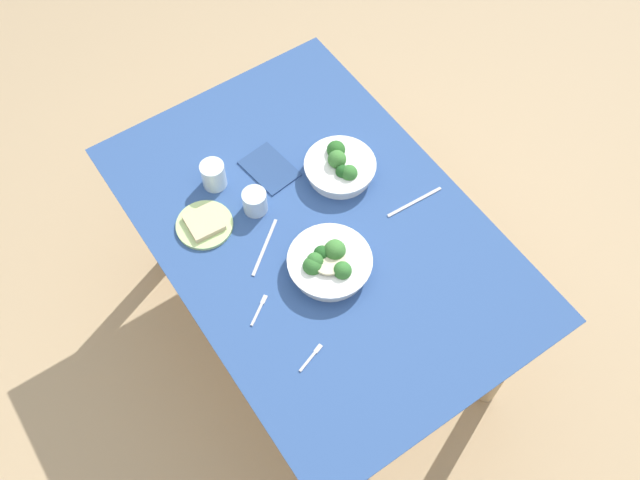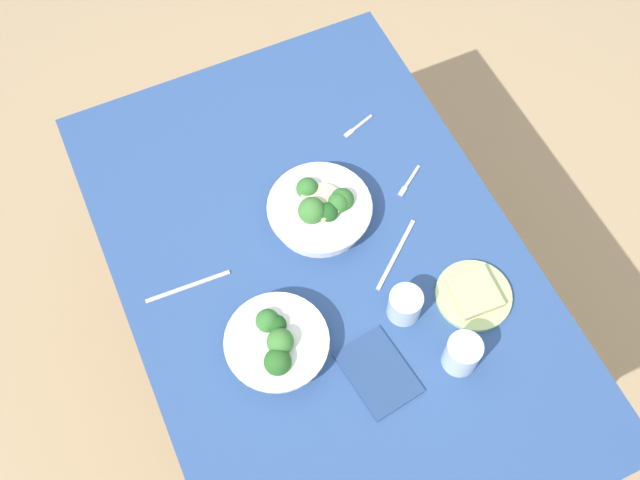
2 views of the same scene
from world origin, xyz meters
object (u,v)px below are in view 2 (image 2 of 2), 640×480
Objects in this scene: table_knife_left at (188,287)px; fork_by_near_bowl at (409,182)px; water_glass_center at (462,354)px; fork_by_far_bowl at (357,127)px; water_glass_side at (405,305)px; broccoli_bowl_far at (321,209)px; napkin_folded_upper at (379,372)px; broccoli_bowl_near at (277,344)px; table_knife_right at (396,254)px; bread_side_plate at (474,294)px.

fork_by_near_bowl is at bearing -173.42° from table_knife_left.
water_glass_center is 0.65m from table_knife_left.
fork_by_near_bowl is at bearing 83.08° from fork_by_far_bowl.
water_glass_side is 0.82× the size of fork_by_far_bowl.
fork_by_near_bowl is at bearing 165.67° from water_glass_center.
broccoli_bowl_far is 0.42m from napkin_folded_upper.
fork_by_far_bowl and fork_by_near_bowl have the same top height.
broccoli_bowl_near reaches higher than water_glass_center.
broccoli_bowl_near is 0.24m from napkin_folded_upper.
table_knife_left is at bearing -130.88° from water_glass_center.
napkin_folded_upper is at bearing 51.89° from broccoli_bowl_near.
water_glass_side is at bearing 30.83° from table_knife_right.
fork_by_far_bowl is 0.46× the size of table_knife_right.
broccoli_bowl_near is 2.42× the size of fork_by_far_bowl.
broccoli_bowl_near reaches higher than table_knife_left.
water_glass_center is at bearing -41.57° from bread_side_plate.
fork_by_far_bowl is at bearing -176.49° from bread_side_plate.
fork_by_far_bowl is at bearing -112.70° from fork_by_near_bowl.
water_glass_side is at bearing 25.63° from fork_by_near_bowl.
broccoli_bowl_near is 0.41m from water_glass_center.
table_knife_left is 0.51m from table_knife_right.
water_glass_center is 1.18× the size of water_glass_side.
bread_side_plate is 0.68m from table_knife_left.
broccoli_bowl_near is 0.31m from water_glass_side.
water_glass_center reaches higher than fork_by_far_bowl.
broccoli_bowl_far is 1.09× the size of broccoli_bowl_near.
broccoli_bowl_far is 2.73× the size of water_glass_center.
bread_side_plate reaches higher than fork_by_far_bowl.
water_glass_center is at bearing 20.16° from water_glass_side.
broccoli_bowl_far is 0.37m from table_knife_left.
fork_by_near_bowl is (-0.31, 0.18, -0.04)m from water_glass_side.
napkin_folded_upper is at bearing 49.53° from fork_by_far_bowl.
table_knife_left is at bearing -30.68° from fork_by_near_bowl.
broccoli_bowl_near is at bearing -118.54° from water_glass_center.
broccoli_bowl_far is 2.64× the size of fork_by_far_bowl.
table_knife_left is (-0.23, -0.13, -0.03)m from broccoli_bowl_near.
water_glass_center is 0.68m from fork_by_far_bowl.
table_knife_left is at bearing -53.12° from table_knife_right.
water_glass_center is 0.49m from fork_by_near_bowl.
water_glass_center is 0.52× the size of napkin_folded_upper.
water_glass_center is at bearing 15.10° from broccoli_bowl_far.
broccoli_bowl_far is at bearing 139.55° from broccoli_bowl_near.
fork_by_near_bowl is at bearing 119.44° from broccoli_bowl_near.
broccoli_bowl_far is at bearing -93.13° from table_knife_right.
bread_side_plate is 1.91× the size of water_glass_center.
fork_by_near_bowl is 0.44× the size of table_knife_right.
table_knife_right is 1.16× the size of napkin_folded_upper.
water_glass_center is at bearing 141.92° from table_knife_left.
table_knife_right is at bearing 35.10° from broccoli_bowl_far.
water_glass_side reaches higher than fork_by_far_bowl.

